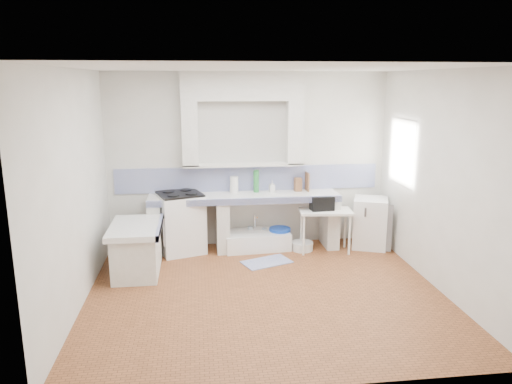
{
  "coord_description": "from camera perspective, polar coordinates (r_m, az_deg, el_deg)",
  "views": [
    {
      "loc": [
        -0.82,
        -5.71,
        2.66
      ],
      "look_at": [
        0.0,
        1.0,
        1.1
      ],
      "focal_mm": 34.04,
      "sensor_mm": 36.0,
      "label": 1
    }
  ],
  "objects": [
    {
      "name": "peninsula_base",
      "position": [
        7.07,
        -13.8,
        -6.81
      ],
      "size": [
        0.6,
        1.0,
        0.62
      ],
      "primitive_type": "cube",
      "color": "silver",
      "rests_on": "ground"
    },
    {
      "name": "stove",
      "position": [
        7.73,
        -8.84,
        -3.67
      ],
      "size": [
        0.82,
        0.8,
        0.93
      ],
      "primitive_type": "cube",
      "rotation": [
        0.0,
        0.0,
        0.31
      ],
      "color": "white",
      "rests_on": "ground"
    },
    {
      "name": "backsplash",
      "position": [
        7.9,
        -0.87,
        1.6
      ],
      "size": [
        4.27,
        0.03,
        0.4
      ],
      "primitive_type": "cube",
      "color": "navy",
      "rests_on": "ground"
    },
    {
      "name": "knife_block",
      "position": [
        7.9,
        4.95,
        0.88
      ],
      "size": [
        0.13,
        0.11,
        0.22
      ],
      "primitive_type": "cube",
      "rotation": [
        0.0,
        0.0,
        0.2
      ],
      "color": "brown",
      "rests_on": "counter_slab"
    },
    {
      "name": "wall_left",
      "position": [
        6.02,
        -20.53,
        0.07
      ],
      "size": [
        0.0,
        4.5,
        4.5
      ],
      "primitive_type": "plane",
      "rotation": [
        1.57,
        0.0,
        1.57
      ],
      "color": "silver",
      "rests_on": "ground"
    },
    {
      "name": "lace_valance",
      "position": [
        7.61,
        17.26,
        7.29
      ],
      "size": [
        0.01,
        0.84,
        0.24
      ],
      "primitive_type": "cube",
      "color": "white",
      "rests_on": "ground"
    },
    {
      "name": "peninsula_lip",
      "position": [
        6.93,
        -11.24,
        -4.04
      ],
      "size": [
        0.04,
        1.1,
        0.1
      ],
      "primitive_type": "cube",
      "color": "navy",
      "rests_on": "ground"
    },
    {
      "name": "sink",
      "position": [
        7.89,
        0.06,
        -5.76
      ],
      "size": [
        1.08,
        0.64,
        0.25
      ],
      "primitive_type": "cube",
      "rotation": [
        0.0,
        0.0,
        0.08
      ],
      "color": "white",
      "rests_on": "ground"
    },
    {
      "name": "alcove_mass",
      "position": [
        7.62,
        -1.59,
        12.35
      ],
      "size": [
        1.9,
        0.25,
        0.45
      ],
      "primitive_type": "cube",
      "color": "silver",
      "rests_on": "ground"
    },
    {
      "name": "green_bottle_a",
      "position": [
        7.78,
        -0.03,
        1.22
      ],
      "size": [
        0.08,
        0.08,
        0.35
      ],
      "primitive_type": "cylinder",
      "rotation": [
        0.0,
        0.0,
        0.01
      ],
      "color": "#267B36",
      "rests_on": "counter_slab"
    },
    {
      "name": "wall_front",
      "position": [
        4.01,
        5.26,
        -5.41
      ],
      "size": [
        4.5,
        0.0,
        4.5
      ],
      "primitive_type": "plane",
      "rotation": [
        -1.57,
        0.0,
        0.0
      ],
      "color": "silver",
      "rests_on": "ground"
    },
    {
      "name": "water_bottle_a",
      "position": [
        8.01,
        -0.68,
        -5.19
      ],
      "size": [
        0.11,
        0.11,
        0.32
      ],
      "primitive_type": "cylinder",
      "rotation": [
        0.0,
        0.0,
        0.31
      ],
      "color": "silver",
      "rests_on": "ground"
    },
    {
      "name": "cutting_board",
      "position": [
        7.93,
        6.03,
        1.22
      ],
      "size": [
        0.03,
        0.22,
        0.3
      ],
      "primitive_type": "cube",
      "rotation": [
        0.0,
        0.0,
        0.03
      ],
      "color": "brown",
      "rests_on": "counter_slab"
    },
    {
      "name": "paper_towel",
      "position": [
        7.76,
        -2.59,
        0.86
      ],
      "size": [
        0.15,
        0.15,
        0.26
      ],
      "primitive_type": "cylinder",
      "rotation": [
        0.0,
        0.0,
        0.11
      ],
      "color": "white",
      "rests_on": "counter_slab"
    },
    {
      "name": "bucket_red",
      "position": [
        7.8,
        -1.23,
        -5.94
      ],
      "size": [
        0.31,
        0.31,
        0.26
      ],
      "primitive_type": "cylinder",
      "rotation": [
        0.0,
        0.0,
        0.13
      ],
      "color": "red",
      "rests_on": "ground"
    },
    {
      "name": "fridge",
      "position": [
        8.09,
        13.24,
        -3.54
      ],
      "size": [
        0.68,
        0.68,
        0.81
      ],
      "primitive_type": "cube",
      "rotation": [
        0.0,
        0.0,
        -0.36
      ],
      "color": "white",
      "rests_on": "ground"
    },
    {
      "name": "counter_slab",
      "position": [
        7.66,
        -1.38,
        -0.6
      ],
      "size": [
        3.0,
        0.6,
        0.08
      ],
      "primitive_type": "cube",
      "color": "white",
      "rests_on": "ground"
    },
    {
      "name": "counter_pier_mid",
      "position": [
        7.75,
        -3.94,
        -3.91
      ],
      "size": [
        0.2,
        0.55,
        0.82
      ],
      "primitive_type": "cube",
      "color": "silver",
      "rests_on": "ground"
    },
    {
      "name": "side_table",
      "position": [
        7.77,
        8.1,
        -4.53
      ],
      "size": [
        0.85,
        0.53,
        0.04
      ],
      "primitive_type": "cube",
      "rotation": [
        0.0,
        0.0,
        -0.1
      ],
      "color": "white",
      "rests_on": "ground"
    },
    {
      "name": "rug",
      "position": [
        7.34,
        1.26,
        -8.22
      ],
      "size": [
        0.81,
        0.63,
        0.01
      ],
      "primitive_type": "cube",
      "rotation": [
        0.0,
        0.0,
        0.37
      ],
      "color": "#3C499B",
      "rests_on": "ground"
    },
    {
      "name": "window_frame",
      "position": [
        7.71,
        18.05,
        4.45
      ],
      "size": [
        0.35,
        0.86,
        1.06
      ],
      "primitive_type": "cube",
      "color": "#392312",
      "rests_on": "ground"
    },
    {
      "name": "counter_pier_right",
      "position": [
        8.03,
        8.64,
        -3.43
      ],
      "size": [
        0.2,
        0.55,
        0.82
      ],
      "primitive_type": "cube",
      "color": "silver",
      "rests_on": "ground"
    },
    {
      "name": "wall_back",
      "position": [
        7.86,
        -0.89,
        3.76
      ],
      "size": [
        4.5,
        0.0,
        4.5
      ],
      "primitive_type": "plane",
      "rotation": [
        1.57,
        0.0,
        0.0
      ],
      "color": "silver",
      "rests_on": "ground"
    },
    {
      "name": "water_bottle_b",
      "position": [
        8.02,
        0.98,
        -5.27
      ],
      "size": [
        0.1,
        0.1,
        0.3
      ],
      "primitive_type": "cylinder",
      "rotation": [
        0.0,
        0.0,
        0.35
      ],
      "color": "silver",
      "rests_on": "ground"
    },
    {
      "name": "basin_white",
      "position": [
        7.86,
        5.46,
        -6.33
      ],
      "size": [
        0.37,
        0.37,
        0.13
      ],
      "primitive_type": "cylinder",
      "rotation": [
        0.0,
        0.0,
        0.1
      ],
      "color": "white",
      "rests_on": "ground"
    },
    {
      "name": "counter_lip",
      "position": [
        7.39,
        -1.17,
        -1.11
      ],
      "size": [
        3.0,
        0.04,
        0.1
      ],
      "primitive_type": "cube",
      "color": "navy",
      "rests_on": "ground"
    },
    {
      "name": "peninsula_top",
      "position": [
        6.96,
        -13.96,
        -4.1
      ],
      "size": [
        0.7,
        1.1,
        0.08
      ],
      "primitive_type": "cube",
      "color": "white",
      "rests_on": "ground"
    },
    {
      "name": "black_bag",
      "position": [
        7.65,
        7.76,
        -1.3
      ],
      "size": [
        0.37,
        0.23,
        0.22
      ],
      "primitive_type": "cube",
      "rotation": [
        0.0,
        0.0,
        0.08
      ],
      "color": "black",
      "rests_on": "side_table"
    },
    {
      "name": "floor",
      "position": [
        6.35,
        1.12,
        -11.76
      ],
      "size": [
        4.5,
        4.5,
        0.0
      ],
      "primitive_type": "plane",
      "color": "brown",
      "rests_on": "ground"
    },
    {
      "name": "wall_right",
      "position": [
        6.61,
        20.88,
        1.13
      ],
      "size": [
        0.0,
        4.5,
        4.5
      ],
      "primitive_type": "plane",
      "rotation": [
        1.57,
        0.0,
        -1.57
      ],
      "color": "silver",
      "rests_on": "ground"
    },
    {
      "name": "counter_pier_left",
      "position": [
        7.78,
        -11.71,
        -4.11
      ],
      "size": [
        0.2,
        0.55,
        0.82
      ],
      "primitive_type": "cube",
      "color": "silver",
      "rests_on": "ground"
    },
    {
      "name": "green_bottle_b",
      "position": [
        7.78,
        0.05,
        1.28
      ],
      "size": [
        0.1,
        0.1,
        0.36
      ],
      "primitive_type": "cylinder",
      "rotation": [
        0.0,
        0.0,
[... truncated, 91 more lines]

